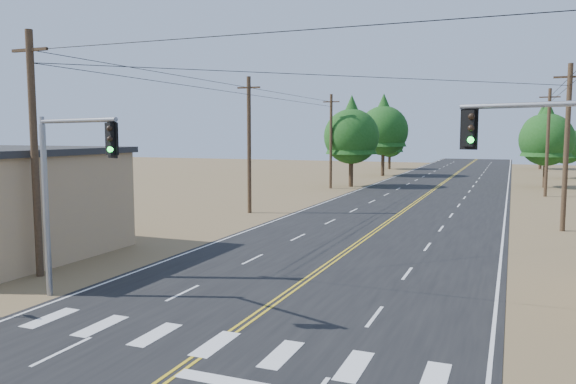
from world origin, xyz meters
The scene contains 13 objects.
road centered at (0.00, 30.00, 0.01)m, with size 15.00×200.00×0.02m, color black.
utility_pole_left_near centered at (-10.50, 12.00, 5.12)m, with size 1.80×0.30×10.00m.
utility_pole_left_mid centered at (-10.50, 32.00, 5.12)m, with size 1.80×0.30×10.00m.
utility_pole_left_far centered at (-10.50, 52.00, 5.12)m, with size 1.80×0.30×10.00m.
utility_pole_right_mid centered at (10.50, 32.00, 5.12)m, with size 1.80×0.30×10.00m.
utility_pole_right_far centered at (10.50, 52.00, 5.12)m, with size 1.80×0.30×10.00m.
signal_mast_left centered at (-6.68, 9.51, 4.35)m, with size 4.70×1.94×6.48m.
tree_left_near centered at (-9.00, 54.70, 6.16)m, with size 6.05×6.05×10.08m.
tree_left_mid centered at (-9.14, 71.68, 6.94)m, with size 6.80×6.80×11.34m.
tree_left_far centered at (-11.27, 86.61, 4.83)m, with size 4.74×4.74×7.90m.
tree_right_near centered at (10.88, 61.47, 5.79)m, with size 5.67×5.67×9.46m.
tree_right_mid centered at (13.95, 75.97, 4.66)m, with size 4.58×4.58×7.63m.
tree_right_far centered at (11.80, 95.61, 6.46)m, with size 6.33×6.33×10.56m.
Camera 1 is at (7.52, -5.32, 5.90)m, focal length 35.00 mm.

